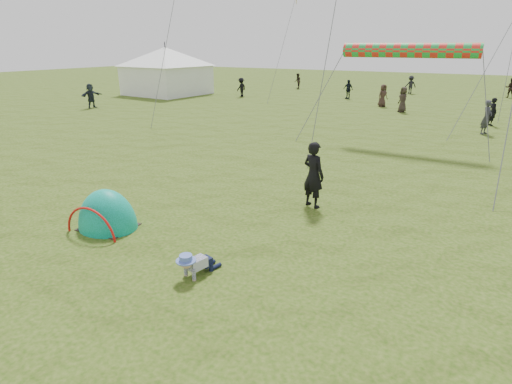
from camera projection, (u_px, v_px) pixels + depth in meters
The scene contains 16 objects.
ground at pixel (185, 283), 7.83m from camera, with size 140.00×140.00×0.00m, color #1D3F07.
crawling_toddler at pixel (195, 263), 8.00m from camera, with size 0.51×0.72×0.56m, color black, non-canonical shape.
popup_tent at pixel (109, 227), 10.23m from camera, with size 1.57×1.29×2.03m, color #007337.
standing_adult at pixel (313, 175), 11.24m from camera, with size 0.69×0.46×1.90m, color black.
event_marquee at pixel (166, 69), 37.27m from camera, with size 6.61×6.61×4.54m, color white, non-canonical shape.
crowd_person_0 at pixel (493, 112), 22.99m from camera, with size 0.57×0.38×1.58m, color black.
crowd_person_1 at pixel (298, 81), 42.66m from camera, with size 0.77×0.60×1.59m, color black.
crowd_person_3 at pixel (241, 87), 35.99m from camera, with size 1.07×0.61×1.65m, color black.
crowd_person_4 at pixel (403, 100), 27.59m from camera, with size 0.84×0.55×1.72m, color #2E251F.
crowd_person_5 at pixel (91, 96), 29.46m from camera, with size 1.63×0.52×1.76m, color #1E242E.
crowd_person_6 at pixel (487, 117), 20.70m from camera, with size 0.64×0.42×1.75m, color #2F2F38.
crowd_person_7 at pixel (511, 88), 35.32m from camera, with size 0.83×0.65×1.71m, color black.
crowd_person_8 at pixel (348, 89), 34.62m from camera, with size 0.94×0.39×1.61m, color black.
crowd_person_10 at pixel (383, 96), 30.14m from camera, with size 0.80×0.52×1.64m, color #382620.
crowd_person_15 at pixel (410, 85), 38.28m from camera, with size 1.08×0.62×1.67m, color black.
rainbow_tube_kite at pixel (409, 50), 17.57m from camera, with size 0.64×0.64×5.78m, color red.
Camera 1 is at (4.53, -5.17, 4.38)m, focal length 28.00 mm.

